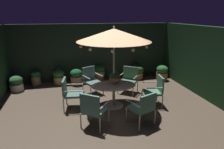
{
  "coord_description": "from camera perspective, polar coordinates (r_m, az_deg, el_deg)",
  "views": [
    {
      "loc": [
        -1.15,
        -5.27,
        2.9
      ],
      "look_at": [
        0.24,
        0.59,
        1.01
      ],
      "focal_mm": 31.04,
      "sensor_mm": 36.0,
      "label": 1
    }
  ],
  "objects": [
    {
      "name": "patio_chair_east",
      "position": [
        6.52,
        12.69,
        -4.15
      ],
      "size": [
        0.65,
        0.66,
        0.98
      ],
      "color": "#B4AFAB",
      "rests_on": "ground_plane"
    },
    {
      "name": "potted_plant_left_near",
      "position": [
        8.8,
        -3.63,
        0.7
      ],
      "size": [
        0.46,
        0.46,
        0.71
      ],
      "color": "#88704F",
      "rests_on": "ground_plane"
    },
    {
      "name": "patio_chair_southwest",
      "position": [
        6.27,
        -12.16,
        -4.86
      ],
      "size": [
        0.71,
        0.72,
        0.97
      ],
      "color": "#B3B7A4",
      "rests_on": "ground_plane"
    },
    {
      "name": "potted_plant_left_far",
      "position": [
        9.1,
        7.53,
        0.95
      ],
      "size": [
        0.6,
        0.6,
        0.65
      ],
      "color": "tan",
      "rests_on": "ground_plane"
    },
    {
      "name": "potted_plant_front_corner",
      "position": [
        8.45,
        -26.38,
        -2.37
      ],
      "size": [
        0.51,
        0.51,
        0.6
      ],
      "color": "beige",
      "rests_on": "ground_plane"
    },
    {
      "name": "patio_umbrella",
      "position": [
        5.82,
        0.56,
        11.53
      ],
      "size": [
        2.23,
        2.23,
        2.57
      ],
      "color": "#B6B2A8",
      "rests_on": "ground_plane"
    },
    {
      "name": "potted_plant_back_center",
      "position": [
        9.1,
        14.53,
        0.54
      ],
      "size": [
        0.52,
        0.52,
        0.68
      ],
      "color": "#AB6A4A",
      "rests_on": "ground_plane"
    },
    {
      "name": "patio_dining_table",
      "position": [
        6.25,
        0.51,
        -4.68
      ],
      "size": [
        1.44,
        1.02,
        0.74
      ],
      "color": "#BCB0A6",
      "rests_on": "ground_plane"
    },
    {
      "name": "potted_plant_right_near",
      "position": [
        8.38,
        -10.47,
        -0.63
      ],
      "size": [
        0.51,
        0.51,
        0.68
      ],
      "color": "#88674B",
      "rests_on": "ground_plane"
    },
    {
      "name": "patio_chair_southeast",
      "position": [
        7.44,
        5.03,
        -1.08
      ],
      "size": [
        0.84,
        0.83,
        0.97
      ],
      "color": "#B2B3A3",
      "rests_on": "ground_plane"
    },
    {
      "name": "patio_chair_north",
      "position": [
        5.12,
        -5.67,
        -9.82
      ],
      "size": [
        0.81,
        0.8,
        0.99
      ],
      "color": "#B7B3A3",
      "rests_on": "ground_plane"
    },
    {
      "name": "patio_chair_south",
      "position": [
        7.31,
        -6.14,
        -1.26
      ],
      "size": [
        0.76,
        0.78,
        1.0
      ],
      "color": "#BBB5AD",
      "rests_on": "ground_plane"
    },
    {
      "name": "potted_plant_back_left",
      "position": [
        8.63,
        -15.33,
        -0.53
      ],
      "size": [
        0.51,
        0.51,
        0.64
      ],
      "color": "tan",
      "rests_on": "ground_plane"
    },
    {
      "name": "hedge_backdrop_rear",
      "position": [
        8.9,
        -5.68,
        6.66
      ],
      "size": [
        7.61,
        0.3,
        2.5
      ],
      "primitive_type": "cube",
      "color": "#1D2E1F",
      "rests_on": "ground_plane"
    },
    {
      "name": "potted_plant_back_right",
      "position": [
        8.79,
        -21.54,
        -0.84
      ],
      "size": [
        0.39,
        0.39,
        0.63
      ],
      "color": "olive",
      "rests_on": "ground_plane"
    },
    {
      "name": "centerpiece_planter",
      "position": [
        6.19,
        0.8,
        -0.58
      ],
      "size": [
        0.35,
        0.35,
        0.44
      ],
      "color": "#AA6848",
      "rests_on": "patio_dining_table"
    },
    {
      "name": "hedge_backdrop_right",
      "position": [
        7.32,
        28.26,
        2.29
      ],
      "size": [
        0.3,
        7.1,
        2.5
      ],
      "primitive_type": "cube",
      "color": "#18351C",
      "rests_on": "ground_plane"
    },
    {
      "name": "patio_chair_northeast",
      "position": [
        5.29,
        9.27,
        -9.19
      ],
      "size": [
        0.76,
        0.74,
        0.94
      ],
      "color": "#BAB7A8",
      "rests_on": "ground_plane"
    },
    {
      "name": "ground_plane",
      "position": [
        6.13,
        -0.9,
        -10.93
      ],
      "size": [
        7.61,
        7.1,
        0.02
      ],
      "primitive_type": "cube",
      "color": "brown"
    }
  ]
}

